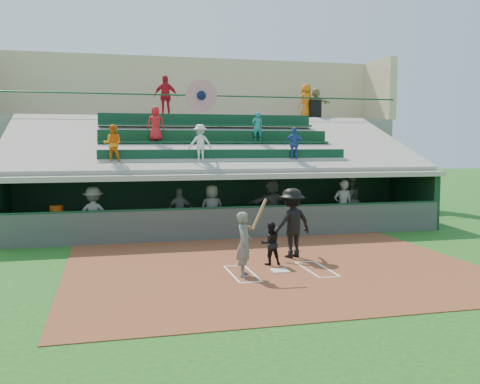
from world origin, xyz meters
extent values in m
plane|color=#1A5117|center=(0.00, 0.00, 0.00)|extent=(100.00, 100.00, 0.00)
cube|color=brown|center=(0.00, 0.50, 0.01)|extent=(11.00, 9.00, 0.02)
cube|color=silver|center=(0.00, 0.00, 0.04)|extent=(0.43, 0.43, 0.03)
cube|color=white|center=(-0.75, 0.00, 0.02)|extent=(0.05, 1.80, 0.01)
cube|color=white|center=(0.75, 0.00, 0.02)|extent=(0.05, 1.80, 0.01)
cube|color=white|center=(-1.30, 0.00, 0.02)|extent=(0.05, 1.80, 0.01)
cube|color=white|center=(1.30, 0.00, 0.02)|extent=(0.05, 1.80, 0.01)
cube|color=silver|center=(-1.02, 0.90, 0.02)|extent=(0.60, 0.05, 0.01)
cube|color=white|center=(1.02, 0.90, 0.02)|extent=(0.60, 0.05, 0.01)
cube|color=white|center=(-1.02, -0.90, 0.02)|extent=(0.60, 0.05, 0.01)
cube|color=silver|center=(1.02, -0.90, 0.02)|extent=(0.60, 0.05, 0.01)
cube|color=gray|center=(0.00, 6.75, 0.02)|extent=(16.00, 3.50, 0.04)
cube|color=gray|center=(0.00, 13.50, 2.30)|extent=(20.00, 3.00, 4.60)
cube|color=#464A46|center=(0.00, 5.00, 0.55)|extent=(16.00, 0.06, 1.10)
cylinder|color=#133C21|center=(0.00, 5.00, 1.12)|extent=(16.00, 0.08, 0.08)
cube|color=black|center=(0.00, 8.50, 1.10)|extent=(16.00, 0.25, 2.20)
cube|color=black|center=(-8.00, 6.75, 1.10)|extent=(0.25, 3.50, 2.20)
cube|color=black|center=(8.00, 6.75, 1.10)|extent=(0.25, 3.50, 2.20)
cube|color=#99978B|center=(0.00, 6.75, 2.20)|extent=(16.40, 3.90, 0.18)
cube|color=gray|center=(0.00, 10.25, 1.15)|extent=(16.40, 3.50, 2.30)
cube|color=gray|center=(0.00, 11.90, 2.30)|extent=(16.40, 0.30, 4.60)
cube|color=gray|center=(0.00, 8.60, 3.45)|extent=(16.40, 6.51, 2.37)
cube|color=#0D3C20|center=(0.00, 6.20, 2.65)|extent=(9.40, 0.42, 0.08)
cube|color=#0B341F|center=(0.00, 6.40, 2.91)|extent=(9.40, 0.06, 0.45)
cube|color=#0C381E|center=(0.00, 8.10, 3.40)|extent=(9.40, 0.42, 0.08)
cube|color=#0B3419|center=(0.00, 8.30, 3.66)|extent=(9.40, 0.06, 0.45)
cube|color=#0D3A1E|center=(0.00, 10.00, 4.15)|extent=(9.40, 0.42, 0.08)
cube|color=#0C351F|center=(0.00, 10.20, 4.41)|extent=(9.40, 0.06, 0.45)
imported|color=orange|center=(-4.14, 6.30, 3.35)|extent=(0.71, 0.60, 1.32)
imported|color=silver|center=(-1.02, 6.30, 3.37)|extent=(0.90, 0.55, 1.36)
imported|color=#26469B|center=(2.62, 6.30, 3.33)|extent=(0.80, 0.48, 1.28)
imported|color=#B51419|center=(-2.47, 8.20, 4.12)|extent=(0.72, 0.52, 1.36)
imported|color=#1A7771|center=(1.69, 8.20, 4.04)|extent=(0.47, 0.35, 1.20)
cylinder|color=#143F25|center=(0.00, 12.00, 5.60)|extent=(20.00, 0.07, 0.07)
cylinder|color=#B11921|center=(0.00, 11.98, 5.60)|extent=(1.50, 0.06, 1.50)
sphere|color=black|center=(0.00, 11.95, 5.60)|extent=(0.44, 0.44, 0.44)
cube|color=tan|center=(0.00, 15.00, 6.20)|extent=(20.00, 0.40, 3.20)
cube|color=#C7B285|center=(10.00, 13.50, 6.20)|extent=(0.40, 3.00, 3.20)
imported|color=#525550|center=(-1.03, -0.25, 0.84)|extent=(0.54, 0.68, 1.63)
cylinder|color=#8F5E34|center=(-0.68, -0.40, 1.60)|extent=(0.56, 0.54, 0.75)
sphere|color=brown|center=(-0.90, -0.25, 1.25)|extent=(0.10, 0.10, 0.10)
imported|color=black|center=(-0.02, 0.81, 0.61)|extent=(0.58, 0.45, 1.18)
imported|color=black|center=(0.88, 1.59, 1.04)|extent=(1.49, 1.15, 2.03)
cube|color=brown|center=(0.03, 8.05, 0.25)|extent=(13.89, 2.22, 0.42)
cube|color=white|center=(-6.05, 6.05, 0.42)|extent=(0.88, 0.67, 0.76)
cylinder|color=#CF4D0C|center=(-6.06, 5.98, 1.03)|extent=(0.44, 0.44, 0.44)
imported|color=#5A5C57|center=(-4.83, 5.49, 0.97)|extent=(1.24, 0.76, 1.86)
imported|color=#60635D|center=(-1.81, 6.20, 0.89)|extent=(1.03, 0.51, 1.70)
imported|color=#5D5F5A|center=(-0.67, 5.94, 0.95)|extent=(0.94, 0.66, 1.82)
imported|color=#555752|center=(1.80, 6.56, 1.02)|extent=(1.87, 0.77, 1.96)
imported|color=#535551|center=(4.20, 5.29, 1.02)|extent=(0.76, 0.53, 1.97)
imported|color=#51534E|center=(5.33, 7.06, 1.03)|extent=(1.10, 0.94, 1.98)
cylinder|color=black|center=(5.99, 12.63, 5.07)|extent=(0.63, 0.63, 0.95)
imported|color=red|center=(-1.61, 12.44, 5.57)|extent=(1.18, 0.58, 1.95)
imported|color=orange|center=(5.59, 12.92, 5.50)|extent=(1.03, 0.86, 1.80)
imported|color=tan|center=(6.15, 12.99, 5.40)|extent=(1.56, 0.99, 1.60)
camera|label=1|loc=(-4.30, -13.08, 3.35)|focal=40.00mm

